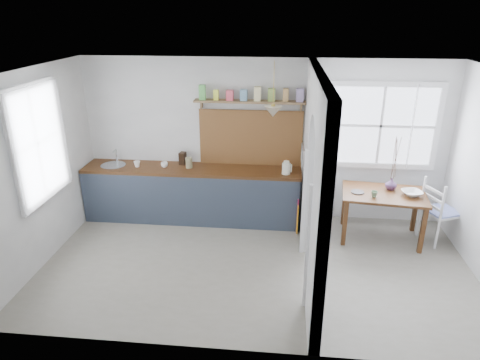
# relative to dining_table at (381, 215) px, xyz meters

# --- Properties ---
(floor) EXTENTS (5.80, 3.20, 0.01)m
(floor) POSITION_rel_dining_table_xyz_m (-1.83, -0.95, -0.37)
(floor) COLOR gray
(floor) RESTS_ON ground
(ceiling) EXTENTS (5.80, 3.20, 0.01)m
(ceiling) POSITION_rel_dining_table_xyz_m (-1.83, -0.95, 2.23)
(ceiling) COLOR silver
(ceiling) RESTS_ON walls
(walls) EXTENTS (5.81, 3.21, 2.60)m
(walls) POSITION_rel_dining_table_xyz_m (-1.83, -0.95, 0.93)
(walls) COLOR silver
(walls) RESTS_ON floor
(partition) EXTENTS (0.12, 3.20, 2.60)m
(partition) POSITION_rel_dining_table_xyz_m (-1.13, -0.89, 1.08)
(partition) COLOR silver
(partition) RESTS_ON floor
(kitchen_window) EXTENTS (0.10, 1.16, 1.50)m
(kitchen_window) POSITION_rel_dining_table_xyz_m (-4.70, -0.95, 1.28)
(kitchen_window) COLOR white
(kitchen_window) RESTS_ON walls
(nook_window) EXTENTS (1.76, 0.10, 1.30)m
(nook_window) POSITION_rel_dining_table_xyz_m (-0.03, 0.61, 1.23)
(nook_window) COLOR white
(nook_window) RESTS_ON walls
(counter) EXTENTS (3.50, 0.60, 0.90)m
(counter) POSITION_rel_dining_table_xyz_m (-2.96, 0.38, 0.08)
(counter) COLOR #522D18
(counter) RESTS_ON floor
(sink) EXTENTS (0.40, 0.40, 0.02)m
(sink) POSITION_rel_dining_table_xyz_m (-4.26, 0.35, 0.52)
(sink) COLOR #B2B7BE
(sink) RESTS_ON counter
(backsplash) EXTENTS (1.65, 0.03, 0.90)m
(backsplash) POSITION_rel_dining_table_xyz_m (-2.04, 0.62, 0.98)
(backsplash) COLOR brown
(backsplash) RESTS_ON walls
(shelf) EXTENTS (1.75, 0.20, 0.21)m
(shelf) POSITION_rel_dining_table_xyz_m (-2.04, 0.54, 1.63)
(shelf) COLOR #8A6545
(shelf) RESTS_ON walls
(pendant_lamp) EXTENTS (0.26, 0.26, 0.16)m
(pendant_lamp) POSITION_rel_dining_table_xyz_m (-1.68, 0.20, 1.51)
(pendant_lamp) COLOR beige
(pendant_lamp) RESTS_ON ceiling
(utensil_rail) EXTENTS (0.02, 0.50, 0.02)m
(utensil_rail) POSITION_rel_dining_table_xyz_m (-1.22, -0.05, 1.08)
(utensil_rail) COLOR #B2B7BE
(utensil_rail) RESTS_ON partition
(dining_table) EXTENTS (1.28, 0.92, 0.75)m
(dining_table) POSITION_rel_dining_table_xyz_m (0.00, 0.00, 0.00)
(dining_table) COLOR #522D18
(dining_table) RESTS_ON floor
(chair_left) EXTENTS (0.47, 0.47, 0.86)m
(chair_left) POSITION_rel_dining_table_xyz_m (-0.96, 0.01, 0.06)
(chair_left) COLOR silver
(chair_left) RESTS_ON floor
(chair_right) EXTENTS (0.59, 0.59, 0.99)m
(chair_right) POSITION_rel_dining_table_xyz_m (0.86, 0.01, 0.12)
(chair_right) COLOR silver
(chair_right) RESTS_ON floor
(kettle) EXTENTS (0.21, 0.18, 0.21)m
(kettle) POSITION_rel_dining_table_xyz_m (-1.45, 0.24, 0.63)
(kettle) COLOR white
(kettle) RESTS_ON counter
(mug_a) EXTENTS (0.14, 0.14, 0.10)m
(mug_a) POSITION_rel_dining_table_xyz_m (-3.84, 0.31, 0.57)
(mug_a) COLOR silver
(mug_a) RESTS_ON counter
(mug_b) EXTENTS (0.12, 0.12, 0.09)m
(mug_b) POSITION_rel_dining_table_xyz_m (-3.40, 0.34, 0.57)
(mug_b) COLOR white
(mug_b) RESTS_ON counter
(knife_block) EXTENTS (0.11, 0.14, 0.20)m
(knife_block) POSITION_rel_dining_table_xyz_m (-3.14, 0.52, 0.63)
(knife_block) COLOR #382414
(knife_block) RESTS_ON counter
(jar) EXTENTS (0.12, 0.12, 0.17)m
(jar) POSITION_rel_dining_table_xyz_m (-3.00, 0.36, 0.61)
(jar) COLOR gray
(jar) RESTS_ON counter
(towel_magenta) EXTENTS (0.02, 0.03, 0.59)m
(towel_magenta) POSITION_rel_dining_table_xyz_m (-1.25, 0.02, -0.10)
(towel_magenta) COLOR #AA214D
(towel_magenta) RESTS_ON counter
(towel_orange) EXTENTS (0.02, 0.03, 0.48)m
(towel_orange) POSITION_rel_dining_table_xyz_m (-1.25, -0.03, -0.12)
(towel_orange) COLOR orange
(towel_orange) RESTS_ON counter
(bowl) EXTENTS (0.34, 0.34, 0.07)m
(bowl) POSITION_rel_dining_table_xyz_m (0.38, -0.05, 0.41)
(bowl) COLOR silver
(bowl) RESTS_ON dining_table
(table_cup) EXTENTS (0.10, 0.10, 0.09)m
(table_cup) POSITION_rel_dining_table_xyz_m (-0.18, -0.17, 0.42)
(table_cup) COLOR #607F5C
(table_cup) RESTS_ON dining_table
(plate) EXTENTS (0.19, 0.19, 0.02)m
(plate) POSITION_rel_dining_table_xyz_m (-0.39, -0.03, 0.38)
(plate) COLOR #2B2828
(plate) RESTS_ON dining_table
(vase) EXTENTS (0.20, 0.20, 0.18)m
(vase) POSITION_rel_dining_table_xyz_m (0.12, 0.14, 0.46)
(vase) COLOR #482D52
(vase) RESTS_ON dining_table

